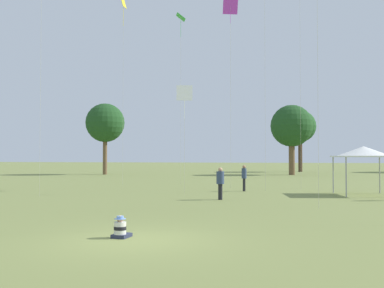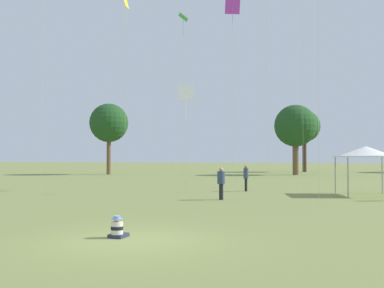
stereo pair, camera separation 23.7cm
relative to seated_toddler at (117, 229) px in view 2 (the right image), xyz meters
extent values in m
plane|color=olive|center=(0.53, -0.27, -0.24)|extent=(300.00, 300.00, 0.00)
cube|color=#282D47|center=(0.01, 0.07, -0.19)|extent=(0.46, 0.55, 0.10)
cylinder|color=silver|center=(0.00, -0.02, 0.02)|extent=(0.36, 0.36, 0.33)
cylinder|color=black|center=(0.00, -0.02, 0.02)|extent=(0.38, 0.38, 0.09)
sphere|color=#DBAD89|center=(0.00, -0.02, 0.27)|extent=(0.18, 0.18, 0.18)
cylinder|color=#6B8ED1|center=(0.00, -0.02, 0.27)|extent=(0.31, 0.31, 0.01)
cylinder|color=#6B8ED1|center=(0.00, -0.02, 0.31)|extent=(0.19, 0.19, 0.08)
cylinder|color=black|center=(1.64, 17.01, 0.16)|extent=(0.23, 0.23, 0.81)
cylinder|color=#334260|center=(1.64, 17.01, 0.89)|extent=(0.42, 0.42, 0.64)
sphere|color=#A37556|center=(1.64, 17.01, 1.30)|extent=(0.22, 0.22, 0.22)
cylinder|color=black|center=(1.01, 11.17, 0.16)|extent=(0.27, 0.27, 0.80)
cylinder|color=#334260|center=(1.01, 11.17, 0.88)|extent=(0.49, 0.49, 0.64)
sphere|color=tan|center=(1.01, 11.17, 1.29)|extent=(0.22, 0.22, 0.22)
cube|color=white|center=(8.60, 15.63, 1.96)|extent=(3.49, 3.49, 0.08)
cone|color=white|center=(8.60, 15.63, 2.28)|extent=(3.31, 3.31, 0.55)
cylinder|color=#99999E|center=(7.03, 16.77, 0.84)|extent=(0.07, 0.07, 2.16)
cylinder|color=#99999E|center=(9.74, 17.20, 0.84)|extent=(0.07, 0.07, 2.16)
cylinder|color=#99999E|center=(7.46, 14.06, 0.84)|extent=(0.07, 0.07, 2.16)
cube|color=green|center=(-3.88, 22.62, 12.97)|extent=(0.93, 1.01, 0.50)
cylinder|color=green|center=(-3.88, 22.62, 12.04)|extent=(0.02, 0.02, 1.29)
cylinder|color=#BCB7A8|center=(-3.88, 22.62, 6.37)|extent=(0.01, 0.01, 13.21)
cylinder|color=#BCB7A8|center=(-9.10, 11.04, 6.91)|extent=(0.01, 0.01, 14.29)
cylinder|color=#BCB7A8|center=(2.97, 17.20, 9.08)|extent=(0.01, 0.01, 18.63)
cube|color=yellow|center=(-7.93, 20.65, 13.78)|extent=(0.26, 0.82, 0.79)
cylinder|color=yellow|center=(-7.93, 20.65, 12.73)|extent=(0.02, 0.02, 1.53)
cylinder|color=#BCB7A8|center=(-7.93, 20.65, 6.77)|extent=(0.01, 0.01, 14.02)
cube|color=white|center=(-1.65, 14.50, 5.77)|extent=(0.99, 0.49, 0.93)
cylinder|color=white|center=(-1.65, 14.50, 4.84)|extent=(0.02, 0.02, 1.20)
cylinder|color=#BCB7A8|center=(-1.65, 14.50, 2.77)|extent=(0.01, 0.01, 6.01)
cylinder|color=#BCB7A8|center=(5.23, 20.36, 7.31)|extent=(0.01, 0.01, 15.10)
cube|color=#B738C6|center=(0.43, 19.83, 12.58)|extent=(1.10, 0.63, 1.01)
cylinder|color=#B738C6|center=(0.43, 19.83, 11.80)|extent=(0.02, 0.02, 0.83)
cylinder|color=#BCB7A8|center=(0.43, 19.83, 6.17)|extent=(0.01, 0.01, 12.82)
cylinder|color=#BCB7A8|center=(5.68, 8.36, 6.18)|extent=(0.01, 0.01, 12.84)
cylinder|color=brown|center=(-17.75, 40.06, 2.28)|extent=(0.52, 0.52, 5.05)
sphere|color=#1E471E|center=(-17.75, 40.06, 6.12)|extent=(4.77, 4.77, 4.77)
cylinder|color=#473323|center=(5.92, 54.62, 2.41)|extent=(0.57, 0.57, 5.31)
sphere|color=#235123|center=(5.92, 54.62, 6.32)|extent=(4.54, 4.54, 4.54)
cylinder|color=brown|center=(4.69, 43.63, 2.02)|extent=(0.71, 0.71, 4.52)
sphere|color=#1E471E|center=(4.69, 43.63, 5.66)|extent=(5.03, 5.03, 5.03)
camera|label=1|loc=(4.50, -11.50, 1.96)|focal=42.00mm
camera|label=2|loc=(4.73, -11.45, 1.96)|focal=42.00mm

